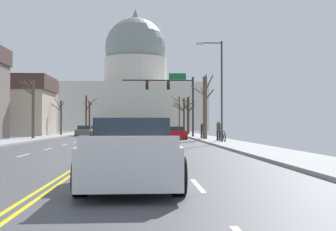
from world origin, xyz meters
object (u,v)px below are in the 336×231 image
at_px(signal_gantry, 173,91).
at_px(sedan_near_03, 133,140).
at_px(sedan_near_04, 134,149).
at_px(bicycle_parked, 223,137).
at_px(sedan_near_00, 176,133).
at_px(pedestrian_01, 219,129).
at_px(sedan_oncoming_02, 103,129).
at_px(street_lamp_right, 218,82).
at_px(pedestrian_00, 202,129).
at_px(pickup_truck_near_05, 132,154).
at_px(sedan_oncoming_00, 84,131).
at_px(sedan_near_01, 141,135).
at_px(sedan_oncoming_01, 94,130).
at_px(sedan_near_02, 135,137).

height_order(signal_gantry, sedan_near_03, signal_gantry).
relative_size(sedan_near_04, bicycle_parked, 2.59).
bearing_deg(sedan_near_00, pedestrian_01, -69.91).
distance_m(sedan_oncoming_02, pedestrian_01, 44.11).
bearing_deg(street_lamp_right, pedestrian_00, 90.95).
distance_m(street_lamp_right, sedan_oncoming_02, 46.04).
height_order(sedan_near_00, pickup_truck_near_05, pickup_truck_near_05).
distance_m(pickup_truck_near_05, sedan_oncoming_00, 44.31).
relative_size(sedan_oncoming_00, sedan_oncoming_02, 0.91).
distance_m(pickup_truck_near_05, sedan_oncoming_02, 66.29).
relative_size(sedan_near_03, sedan_near_04, 1.03).
height_order(sedan_near_01, sedan_oncoming_01, sedan_near_01).
bearing_deg(pedestrian_01, sedan_near_03, -120.90).
relative_size(signal_gantry, sedan_oncoming_02, 1.67).
distance_m(signal_gantry, sedan_near_03, 24.18).
xyz_separation_m(sedan_near_02, sedan_near_04, (0.24, -13.75, -0.06)).
height_order(signal_gantry, sedan_near_01, signal_gantry).
relative_size(sedan_near_01, sedan_oncoming_02, 0.91).
bearing_deg(pickup_truck_near_05, sedan_oncoming_02, 96.09).
bearing_deg(pedestrian_01, sedan_oncoming_01, 113.90).
bearing_deg(sedan_near_04, bicycle_parked, 68.80).
xyz_separation_m(sedan_near_03, sedan_oncoming_01, (-6.98, 42.02, -0.03)).
bearing_deg(signal_gantry, pedestrian_00, -68.53).
distance_m(sedan_oncoming_00, pedestrian_01, 24.05).
relative_size(sedan_oncoming_02, pedestrian_00, 3.04).
xyz_separation_m(sedan_near_03, sedan_oncoming_02, (-6.73, 53.19, 0.00)).
bearing_deg(pedestrian_00, sedan_oncoming_01, 118.13).
bearing_deg(signal_gantry, sedan_oncoming_01, 120.16).
xyz_separation_m(pickup_truck_near_05, pedestrian_01, (6.38, 23.90, 0.32)).
relative_size(sedan_near_01, sedan_near_04, 0.94).
bearing_deg(signal_gantry, sedan_near_04, -96.64).
bearing_deg(bicycle_parked, street_lamp_right, -147.30).
distance_m(sedan_near_03, sedan_oncoming_02, 53.61).
bearing_deg(sedan_near_03, pedestrian_01, 59.10).
bearing_deg(sedan_near_00, pedestrian_00, -34.52).
xyz_separation_m(street_lamp_right, sedan_near_02, (-6.36, -2.86, -4.11)).
relative_size(pickup_truck_near_05, sedan_oncoming_00, 1.29).
bearing_deg(sedan_near_02, sedan_oncoming_02, 98.15).
bearing_deg(sedan_near_01, bicycle_parked, -22.90).
relative_size(signal_gantry, sedan_near_01, 1.83).
xyz_separation_m(sedan_near_04, pedestrian_00, (5.98, 24.74, 0.44)).
bearing_deg(pickup_truck_near_05, sedan_near_04, 90.90).
bearing_deg(sedan_near_01, pedestrian_00, 41.24).
height_order(street_lamp_right, sedan_oncoming_00, street_lamp_right).
height_order(sedan_near_02, sedan_near_03, sedan_near_02).
height_order(sedan_near_01, pedestrian_00, pedestrian_00).
relative_size(sedan_near_01, pedestrian_00, 2.77).
bearing_deg(pedestrian_00, sedan_near_03, -109.66).
relative_size(signal_gantry, street_lamp_right, 1.02).
xyz_separation_m(street_lamp_right, pedestrian_01, (0.35, 1.95, -3.67)).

